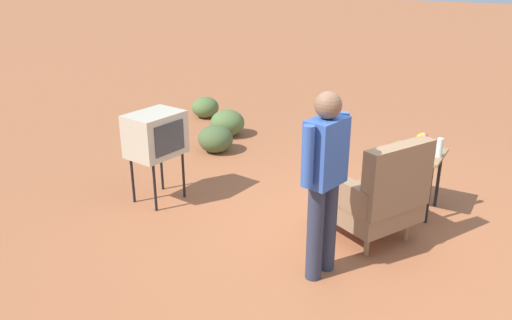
{
  "coord_description": "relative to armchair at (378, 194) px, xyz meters",
  "views": [
    {
      "loc": [
        4.36,
        1.48,
        2.62
      ],
      "look_at": [
        -0.03,
        -1.03,
        0.65
      ],
      "focal_mm": 36.93,
      "sensor_mm": 36.0,
      "label": 1
    }
  ],
  "objects": [
    {
      "name": "ground_plane",
      "position": [
        0.17,
        -0.23,
        -0.5
      ],
      "size": [
        60.0,
        60.0,
        0.0
      ],
      "primitive_type": "plane",
      "color": "#A05B38"
    },
    {
      "name": "soda_can_red",
      "position": [
        -0.99,
        0.21,
        0.24
      ],
      "size": [
        0.07,
        0.07,
        0.12
      ],
      "primitive_type": "cylinder",
      "color": "red",
      "rests_on": "side_table"
    },
    {
      "name": "shrub_near",
      "position": [
        -1.31,
        -2.75,
        -0.31
      ],
      "size": [
        0.5,
        0.5,
        0.39
      ],
      "primitive_type": "ellipsoid",
      "color": "#475B33",
      "rests_on": "ground"
    },
    {
      "name": "person_standing",
      "position": [
        0.79,
        -0.24,
        0.44
      ],
      "size": [
        0.56,
        0.29,
        1.64
      ],
      "color": "#2D3347",
      "rests_on": "ground"
    },
    {
      "name": "shrub_far",
      "position": [
        -2.64,
        -3.86,
        -0.32
      ],
      "size": [
        0.46,
        0.46,
        0.36
      ],
      "primitive_type": "ellipsoid",
      "color": "#516B38",
      "rests_on": "ground"
    },
    {
      "name": "bottle_short_clear",
      "position": [
        -0.83,
        0.37,
        0.28
      ],
      "size": [
        0.06,
        0.06,
        0.2
      ],
      "primitive_type": "cylinder",
      "color": "silver",
      "rests_on": "side_table"
    },
    {
      "name": "shrub_mid",
      "position": [
        -2.0,
        -2.99,
        -0.29
      ],
      "size": [
        0.53,
        0.53,
        0.41
      ],
      "primitive_type": "ellipsoid",
      "color": "#516B38",
      "rests_on": "ground"
    },
    {
      "name": "side_table",
      "position": [
        -0.85,
        0.13,
        0.07
      ],
      "size": [
        0.56,
        0.56,
        0.68
      ],
      "color": "black",
      "rests_on": "ground"
    },
    {
      "name": "tv_on_stand",
      "position": [
        0.32,
        -2.43,
        0.28
      ],
      "size": [
        0.65,
        0.51,
        1.03
      ],
      "color": "black",
      "rests_on": "ground"
    },
    {
      "name": "flower_vase",
      "position": [
        -0.7,
        0.2,
        0.33
      ],
      "size": [
        0.15,
        0.09,
        0.27
      ],
      "color": "silver",
      "rests_on": "side_table"
    },
    {
      "name": "armchair",
      "position": [
        0.0,
        0.0,
        0.0
      ],
      "size": [
        1.03,
        1.04,
        1.06
      ],
      "color": "#937047",
      "rests_on": "ground"
    }
  ]
}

